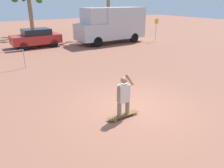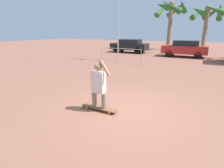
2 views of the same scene
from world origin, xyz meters
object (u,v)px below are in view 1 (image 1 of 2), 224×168
person_skateboarder (124,94)px  camper_van (112,24)px  skateboard (123,115)px  parked_car_red (36,37)px  street_sign (156,27)px

person_skateboarder → camper_van: (7.21, 11.72, 0.85)m
skateboard → parked_car_red: size_ratio=0.29×
street_sign → skateboard: bearing=-137.7°
parked_car_red → street_sign: street_sign is taller
camper_van → parked_car_red: (-6.34, 1.75, -0.89)m
parked_car_red → camper_van: bearing=-15.4°
camper_van → skateboard: bearing=-121.6°
skateboard → camper_van: camper_van is taller
skateboard → camper_van: (7.21, 11.72, 1.60)m
person_skateboarder → street_sign: (11.12, 10.12, 0.51)m
camper_van → person_skateboarder: bearing=-121.6°
skateboard → street_sign: size_ratio=0.55×
street_sign → parked_car_red: bearing=161.9°
person_skateboarder → parked_car_red: (0.88, 13.47, -0.04)m
skateboard → parked_car_red: (0.88, 13.47, 0.71)m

